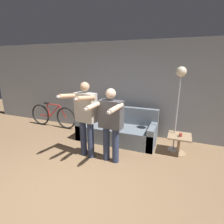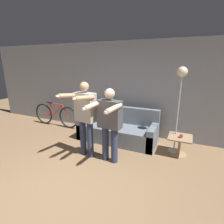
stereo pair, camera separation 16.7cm
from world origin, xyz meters
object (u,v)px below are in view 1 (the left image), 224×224
object	(u,v)px
side_table	(179,140)
bicycle	(53,116)
person_right	(110,121)
cup	(181,135)
couch	(117,130)
cat	(106,102)
person_left	(85,115)
floor_lamp	(180,85)

from	to	relation	value
side_table	bicycle	world-z (taller)	bicycle
person_right	cup	world-z (taller)	person_right
side_table	bicycle	bearing A→B (deg)	174.71
couch	cat	distance (m)	0.87
person_left	cup	size ratio (longest dim) A/B	20.75
person_left	person_right	xyz separation A→B (m)	(0.57, -0.00, -0.06)
person_left	floor_lamp	xyz separation A→B (m)	(1.79, 1.01, 0.60)
couch	side_table	size ratio (longest dim) A/B	4.08
cup	floor_lamp	bearing A→B (deg)	125.59
cat	floor_lamp	bearing A→B (deg)	-9.53
cat	bicycle	distance (m)	1.93
cat	side_table	xyz separation A→B (m)	(2.02, -0.44, -0.64)
floor_lamp	bicycle	size ratio (longest dim) A/B	1.13
cat	floor_lamp	world-z (taller)	floor_lamp
couch	bicycle	world-z (taller)	couch
person_left	person_right	size ratio (longest dim) A/B	1.06
side_table	floor_lamp	bearing A→B (deg)	131.90
bicycle	person_left	bearing A→B (deg)	-32.53
cup	bicycle	xyz separation A→B (m)	(-3.87, 0.41, -0.12)
person_right	cat	xyz separation A→B (m)	(-0.69, 1.33, 0.05)
floor_lamp	side_table	world-z (taller)	floor_lamp
couch	cat	world-z (taller)	cat
person_left	side_table	xyz separation A→B (m)	(1.90, 0.89, -0.64)
couch	cat	size ratio (longest dim) A/B	3.85
cat	cup	xyz separation A→B (m)	(2.04, -0.50, -0.48)
floor_lamp	cup	size ratio (longest dim) A/B	24.47
couch	floor_lamp	distance (m)	1.94
side_table	bicycle	xyz separation A→B (m)	(-3.85, 0.36, 0.04)
person_right	side_table	world-z (taller)	person_right
couch	person_left	world-z (taller)	person_left
floor_lamp	bicycle	distance (m)	3.93
cup	bicycle	distance (m)	3.89
cat	cup	distance (m)	2.15
side_table	person_left	bearing A→B (deg)	-155.06
couch	bicycle	distance (m)	2.29
cat	person_left	bearing A→B (deg)	-85.04
couch	person_right	distance (m)	1.24
cat	couch	bearing A→B (deg)	-32.56
cup	side_table	bearing A→B (deg)	107.44
cat	cup	world-z (taller)	cat
couch	side_table	world-z (taller)	couch
person_right	bicycle	size ratio (longest dim) A/B	0.90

